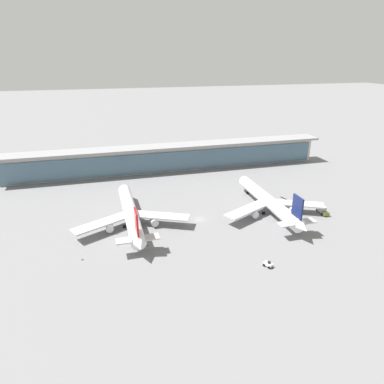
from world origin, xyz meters
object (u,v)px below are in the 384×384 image
(safety_cone_alpha, at_px, (138,248))
(safety_cone_charlie, at_px, (82,259))
(safety_cone_bravo, at_px, (148,245))
(airliner_left_stand, at_px, (131,214))
(service_truck_mid_apron_white, at_px, (268,264))
(service_truck_near_nose_olive, at_px, (322,209))
(service_truck_under_wing_red, at_px, (290,201))
(airliner_centre_stand, at_px, (269,201))

(safety_cone_alpha, relative_size, safety_cone_charlie, 1.00)
(safety_cone_bravo, bearing_deg, airliner_left_stand, 103.09)
(service_truck_mid_apron_white, distance_m, safety_cone_bravo, 41.37)
(service_truck_near_nose_olive, relative_size, safety_cone_bravo, 10.74)
(safety_cone_bravo, bearing_deg, service_truck_under_wing_red, 16.56)
(airliner_centre_stand, bearing_deg, service_truck_mid_apron_white, -116.96)
(service_truck_under_wing_red, relative_size, safety_cone_alpha, 9.62)
(airliner_left_stand, relative_size, service_truck_under_wing_red, 8.63)
(service_truck_near_nose_olive, xyz_separation_m, service_truck_under_wing_red, (-7.63, 12.84, -0.88))
(service_truck_under_wing_red, distance_m, safety_cone_bravo, 69.95)
(airliner_left_stand, bearing_deg, safety_cone_charlie, -131.16)
(safety_cone_alpha, relative_size, safety_cone_bravo, 1.00)
(service_truck_near_nose_olive, distance_m, service_truck_under_wing_red, 14.96)
(airliner_centre_stand, distance_m, safety_cone_alpha, 58.90)
(airliner_centre_stand, height_order, safety_cone_alpha, airliner_centre_stand)
(service_truck_near_nose_olive, distance_m, safety_cone_charlie, 97.11)
(airliner_centre_stand, height_order, service_truck_under_wing_red, airliner_centre_stand)
(service_truck_near_nose_olive, bearing_deg, service_truck_under_wing_red, 120.71)
(airliner_centre_stand, distance_m, service_truck_under_wing_red, 15.69)
(service_truck_mid_apron_white, bearing_deg, airliner_left_stand, 134.23)
(airliner_left_stand, height_order, safety_cone_alpha, airliner_left_stand)
(service_truck_under_wing_red, xyz_separation_m, safety_cone_alpha, (-70.71, -20.85, -0.49))
(service_truck_near_nose_olive, bearing_deg, safety_cone_bravo, -174.57)
(service_truck_near_nose_olive, relative_size, service_truck_under_wing_red, 1.12)
(airliner_centre_stand, height_order, safety_cone_charlie, airliner_centre_stand)
(service_truck_mid_apron_white, xyz_separation_m, safety_cone_alpha, (-38.33, 21.65, -0.56))
(service_truck_mid_apron_white, bearing_deg, safety_cone_charlie, 161.20)
(service_truck_near_nose_olive, height_order, safety_cone_alpha, service_truck_near_nose_olive)
(service_truck_mid_apron_white, bearing_deg, airliner_centre_stand, 63.04)
(safety_cone_alpha, distance_m, safety_cone_bravo, 3.78)
(service_truck_under_wing_red, relative_size, safety_cone_bravo, 9.62)
(service_truck_under_wing_red, height_order, safety_cone_bravo, service_truck_under_wing_red)
(airliner_centre_stand, xyz_separation_m, safety_cone_alpha, (-56.84, -14.75, -4.57))
(service_truck_near_nose_olive, xyz_separation_m, safety_cone_charlie, (-96.54, -10.41, -1.37))
(service_truck_near_nose_olive, xyz_separation_m, safety_cone_bravo, (-74.67, -7.10, -1.37))
(airliner_centre_stand, height_order, service_truck_near_nose_olive, airliner_centre_stand)
(service_truck_under_wing_red, distance_m, safety_cone_charlie, 91.91)
(airliner_left_stand, xyz_separation_m, safety_cone_bravo, (3.99, -17.14, -4.57))
(safety_cone_bravo, bearing_deg, safety_cone_alpha, -165.99)
(airliner_left_stand, bearing_deg, safety_cone_bravo, -76.91)
(airliner_centre_stand, xyz_separation_m, service_truck_under_wing_red, (13.87, 6.10, -4.08))
(service_truck_near_nose_olive, relative_size, safety_cone_charlie, 10.74)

